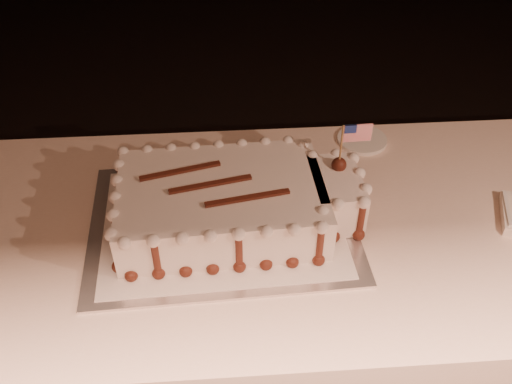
{
  "coord_description": "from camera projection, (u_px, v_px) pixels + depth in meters",
  "views": [
    {
      "loc": [
        -0.4,
        -0.38,
        1.69
      ],
      "look_at": [
        -0.33,
        0.61,
        0.85
      ],
      "focal_mm": 40.0,
      "sensor_mm": 36.0,
      "label": 1
    }
  ],
  "objects": [
    {
      "name": "side_plate",
      "position": [
        362.0,
        140.0,
        1.61
      ],
      "size": [
        0.14,
        0.14,
        0.01
      ],
      "primitive_type": "cylinder",
      "color": "white",
      "rests_on": "banquet_table"
    },
    {
      "name": "doily",
      "position": [
        222.0,
        221.0,
        1.35
      ],
      "size": [
        0.57,
        0.45,
        0.0
      ],
      "primitive_type": "cube",
      "rotation": [
        0.0,
        0.0,
        0.04
      ],
      "color": "silver",
      "rests_on": "cake_board"
    },
    {
      "name": "sheet_cake",
      "position": [
        236.0,
        202.0,
        1.32
      ],
      "size": [
        0.6,
        0.36,
        0.23
      ],
      "color": "white",
      "rests_on": "doily"
    },
    {
      "name": "banquet_table",
      "position": [
        372.0,
        314.0,
        1.62
      ],
      "size": [
        2.4,
        0.8,
        0.75
      ],
      "primitive_type": "cube",
      "color": "#FDDBC4",
      "rests_on": "ground"
    },
    {
      "name": "cake_board",
      "position": [
        223.0,
        223.0,
        1.36
      ],
      "size": [
        0.64,
        0.49,
        0.01
      ],
      "primitive_type": "cube",
      "rotation": [
        0.0,
        0.0,
        0.04
      ],
      "color": "silver",
      "rests_on": "banquet_table"
    }
  ]
}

